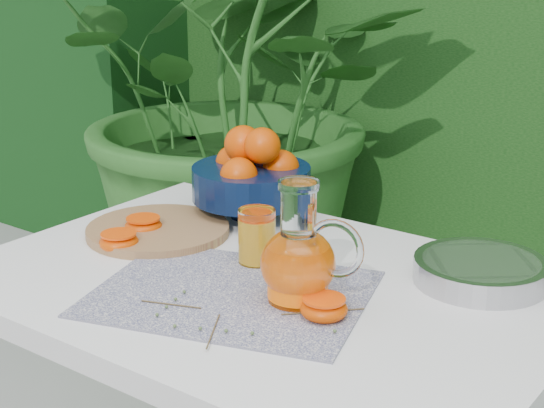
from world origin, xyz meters
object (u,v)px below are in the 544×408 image
Objects in this scene: juice_pitcher at (299,260)px; saute_pan at (483,270)px; cutting_board at (158,230)px; fruit_bowl at (252,175)px; white_table at (265,324)px.

saute_pan is (0.20, 0.25, -0.05)m from juice_pitcher.
fruit_bowl is (0.08, 0.20, 0.08)m from cutting_board.
cutting_board is 0.68× the size of saute_pan.
fruit_bowl is at bearing 174.92° from saute_pan.
cutting_board is (-0.30, 0.06, 0.09)m from white_table.
white_table is 5.09× the size of juice_pitcher.
fruit_bowl is 1.48× the size of juice_pitcher.
white_table is at bearing 158.07° from juice_pitcher.
juice_pitcher is 0.32m from saute_pan.
cutting_board is 0.95× the size of fruit_bowl.
white_table is 3.62× the size of cutting_board.
cutting_board is 0.62m from saute_pan.
saute_pan is at bearing -5.08° from fruit_bowl.
fruit_bowl is 0.43m from juice_pitcher.
juice_pitcher reaches higher than saute_pan.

